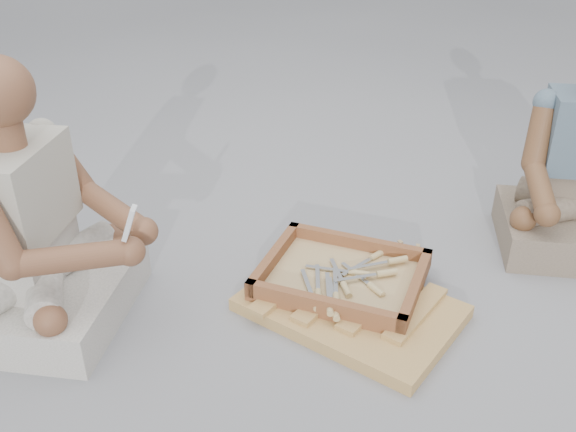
% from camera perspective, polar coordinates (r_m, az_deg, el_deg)
% --- Properties ---
extents(ground, '(60.00, 60.00, 0.00)m').
position_cam_1_polar(ground, '(2.06, 0.83, -9.94)').
color(ground, gray).
rests_on(ground, ground).
extents(carved_panel, '(0.77, 0.63, 0.04)m').
position_cam_1_polar(carved_panel, '(2.12, 5.56, -8.14)').
color(carved_panel, '#A27C3E').
rests_on(carved_panel, ground).
extents(tool_tray, '(0.55, 0.46, 0.07)m').
position_cam_1_polar(tool_tray, '(2.18, 4.81, -5.40)').
color(tool_tray, brown).
rests_on(tool_tray, carved_panel).
extents(chisel_0, '(0.12, 0.20, 0.02)m').
position_cam_1_polar(chisel_0, '(2.12, 5.03, -6.21)').
color(chisel_0, silver).
rests_on(chisel_0, tool_tray).
extents(chisel_1, '(0.22, 0.03, 0.02)m').
position_cam_1_polar(chisel_1, '(2.19, 5.77, -5.01)').
color(chisel_1, silver).
rests_on(chisel_1, tool_tray).
extents(chisel_2, '(0.09, 0.21, 0.02)m').
position_cam_1_polar(chisel_2, '(2.03, 4.17, -8.13)').
color(chisel_2, silver).
rests_on(chisel_2, tool_tray).
extents(chisel_3, '(0.08, 0.22, 0.02)m').
position_cam_1_polar(chisel_3, '(2.06, 4.30, -7.17)').
color(chisel_3, silver).
rests_on(chisel_3, tool_tray).
extents(chisel_4, '(0.08, 0.22, 0.02)m').
position_cam_1_polar(chisel_4, '(2.08, 2.70, -6.87)').
color(chisel_4, silver).
rests_on(chisel_4, tool_tray).
extents(chisel_5, '(0.20, 0.13, 0.02)m').
position_cam_1_polar(chisel_5, '(2.18, 8.24, -5.10)').
color(chisel_5, silver).
rests_on(chisel_5, tool_tray).
extents(chisel_6, '(0.19, 0.14, 0.02)m').
position_cam_1_polar(chisel_6, '(2.24, 9.21, -3.98)').
color(chisel_6, silver).
rests_on(chisel_6, tool_tray).
extents(chisel_7, '(0.12, 0.20, 0.02)m').
position_cam_1_polar(chisel_7, '(2.06, 2.23, -7.31)').
color(chisel_7, silver).
rests_on(chisel_7, tool_tray).
extents(chisel_8, '(0.08, 0.22, 0.02)m').
position_cam_1_polar(chisel_8, '(2.03, 3.71, -7.69)').
color(chisel_8, silver).
rests_on(chisel_8, tool_tray).
extents(chisel_9, '(0.18, 0.16, 0.02)m').
position_cam_1_polar(chisel_9, '(2.13, 7.47, -6.22)').
color(chisel_9, silver).
rests_on(chisel_9, tool_tray).
extents(chisel_10, '(0.12, 0.20, 0.02)m').
position_cam_1_polar(chisel_10, '(2.28, 7.61, -3.62)').
color(chisel_10, silver).
rests_on(chisel_10, tool_tray).
extents(wood_chip_0, '(0.02, 0.02, 0.00)m').
position_cam_1_polar(wood_chip_0, '(2.52, 9.95, -2.26)').
color(wood_chip_0, tan).
rests_on(wood_chip_0, ground).
extents(wood_chip_1, '(0.02, 0.02, 0.00)m').
position_cam_1_polar(wood_chip_1, '(2.52, 4.99, -1.87)').
color(wood_chip_1, tan).
rests_on(wood_chip_1, ground).
extents(wood_chip_2, '(0.02, 0.02, 0.00)m').
position_cam_1_polar(wood_chip_2, '(2.39, 11.12, -4.35)').
color(wood_chip_2, tan).
rests_on(wood_chip_2, ground).
extents(wood_chip_3, '(0.02, 0.02, 0.00)m').
position_cam_1_polar(wood_chip_3, '(2.01, 1.84, -11.09)').
color(wood_chip_3, tan).
rests_on(wood_chip_3, ground).
extents(wood_chip_4, '(0.02, 0.02, 0.00)m').
position_cam_1_polar(wood_chip_4, '(2.16, 1.92, -7.73)').
color(wood_chip_4, tan).
rests_on(wood_chip_4, ground).
extents(wood_chip_5, '(0.02, 0.02, 0.00)m').
position_cam_1_polar(wood_chip_5, '(2.23, 13.04, -7.29)').
color(wood_chip_5, tan).
rests_on(wood_chip_5, ground).
extents(wood_chip_6, '(0.02, 0.02, 0.00)m').
position_cam_1_polar(wood_chip_6, '(2.41, 8.86, -3.81)').
color(wood_chip_6, tan).
rests_on(wood_chip_6, ground).
extents(wood_chip_7, '(0.02, 0.02, 0.00)m').
position_cam_1_polar(wood_chip_7, '(2.16, 0.96, -7.85)').
color(wood_chip_7, tan).
rests_on(wood_chip_7, ground).
extents(wood_chip_8, '(0.02, 0.02, 0.00)m').
position_cam_1_polar(wood_chip_8, '(2.51, 11.49, -2.58)').
color(wood_chip_8, tan).
rests_on(wood_chip_8, ground).
extents(craftsman, '(0.61, 0.61, 0.85)m').
position_cam_1_polar(craftsman, '(2.09, -21.04, -1.90)').
color(craftsman, silver).
rests_on(craftsman, ground).
extents(mobile_phone, '(0.06, 0.06, 0.10)m').
position_cam_1_polar(mobile_phone, '(1.85, -13.92, -0.60)').
color(mobile_phone, silver).
rests_on(mobile_phone, craftsman).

